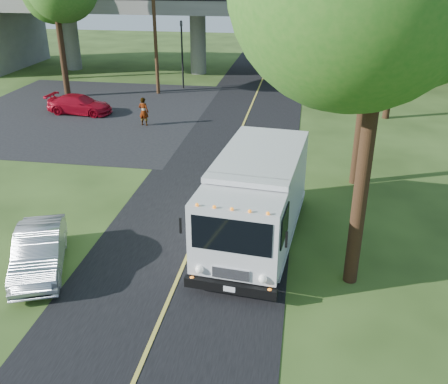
% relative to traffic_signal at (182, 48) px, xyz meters
% --- Properties ---
extents(ground, '(120.00, 120.00, 0.00)m').
position_rel_traffic_signal_xyz_m(ground, '(6.00, -26.00, -3.20)').
color(ground, '#293E16').
rests_on(ground, ground).
extents(road, '(7.00, 90.00, 0.02)m').
position_rel_traffic_signal_xyz_m(road, '(6.00, -16.00, -3.19)').
color(road, black).
rests_on(road, ground).
extents(parking_lot, '(16.00, 18.00, 0.01)m').
position_rel_traffic_signal_xyz_m(parking_lot, '(-5.00, -8.00, -3.19)').
color(parking_lot, black).
rests_on(parking_lot, ground).
extents(lane_line, '(0.12, 90.00, 0.01)m').
position_rel_traffic_signal_xyz_m(lane_line, '(6.00, -16.00, -3.17)').
color(lane_line, gold).
rests_on(lane_line, road).
extents(overpass, '(54.00, 10.00, 7.30)m').
position_rel_traffic_signal_xyz_m(overpass, '(6.00, 6.00, 1.36)').
color(overpass, slate).
rests_on(overpass, ground).
extents(traffic_signal, '(0.18, 0.22, 5.20)m').
position_rel_traffic_signal_xyz_m(traffic_signal, '(0.00, 0.00, 0.00)').
color(traffic_signal, black).
rests_on(traffic_signal, ground).
extents(utility_pole, '(1.60, 0.26, 9.00)m').
position_rel_traffic_signal_xyz_m(utility_pole, '(-1.50, -2.00, 1.40)').
color(utility_pole, '#472D19').
rests_on(utility_pole, ground).
extents(step_van, '(3.56, 7.88, 3.21)m').
position_rel_traffic_signal_xyz_m(step_van, '(8.21, -22.95, -1.46)').
color(step_van, silver).
rests_on(step_van, ground).
extents(red_sedan, '(4.47, 2.08, 1.26)m').
position_rel_traffic_signal_xyz_m(red_sedan, '(-5.12, -8.22, -2.57)').
color(red_sedan, '#9F091A').
rests_on(red_sedan, ground).
extents(silver_sedan, '(2.87, 4.39, 1.37)m').
position_rel_traffic_signal_xyz_m(silver_sedan, '(1.37, -26.00, -2.52)').
color(silver_sedan, '#969A9F').
rests_on(silver_sedan, ground).
extents(pedestrian, '(0.71, 0.54, 1.77)m').
position_rel_traffic_signal_xyz_m(pedestrian, '(-0.08, -10.06, -2.31)').
color(pedestrian, gray).
rests_on(pedestrian, ground).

